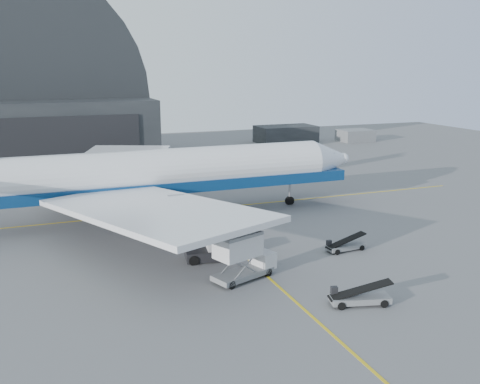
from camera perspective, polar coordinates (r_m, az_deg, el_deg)
name	(u,v)px	position (r m, az deg, el deg)	size (l,w,h in m)	color
ground	(251,262)	(50.89, 1.19, -7.47)	(200.00, 200.00, 0.00)	#565659
taxi_lines	(210,225)	(62.19, -3.18, -3.57)	(80.00, 42.12, 0.02)	gold
hangar	(12,112)	(109.45, -23.11, 7.81)	(50.00, 28.30, 28.00)	black
distant_bldg_a	(286,142)	(130.10, 4.88, 5.30)	(14.00, 8.00, 4.00)	black
distant_bldg_b	(355,141)	(134.91, 12.18, 5.34)	(8.00, 6.00, 2.80)	slate
airliner	(148,175)	(64.61, -9.78, 1.85)	(55.23, 53.56, 19.38)	white
catering_truck	(242,257)	(46.24, 0.26, -6.94)	(6.28, 4.11, 4.05)	slate
pushback_tug	(209,252)	(51.29, -3.28, -6.43)	(4.60, 3.09, 1.98)	black
belt_loader_a	(359,297)	(43.16, 12.58, -10.92)	(5.04, 2.66, 1.88)	slate
belt_loader_b	(345,246)	(54.73, 11.16, -5.64)	(4.40, 1.78, 1.66)	slate
traffic_cone	(225,249)	(53.63, -1.60, -6.05)	(0.41, 0.41, 0.59)	#ED6107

